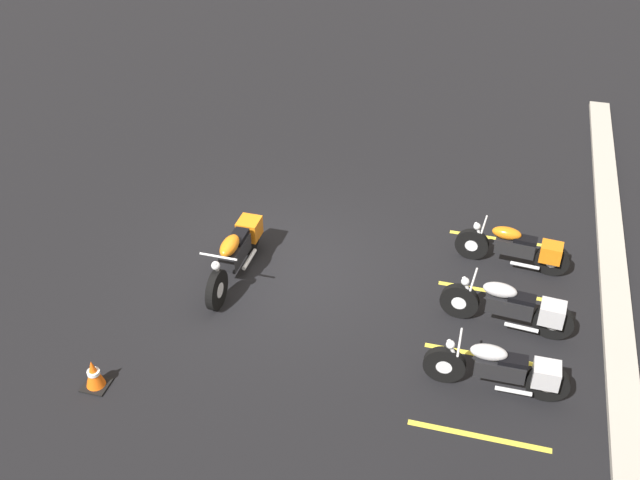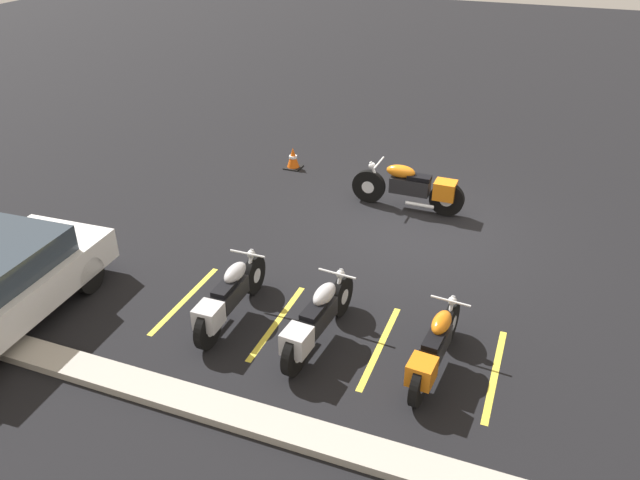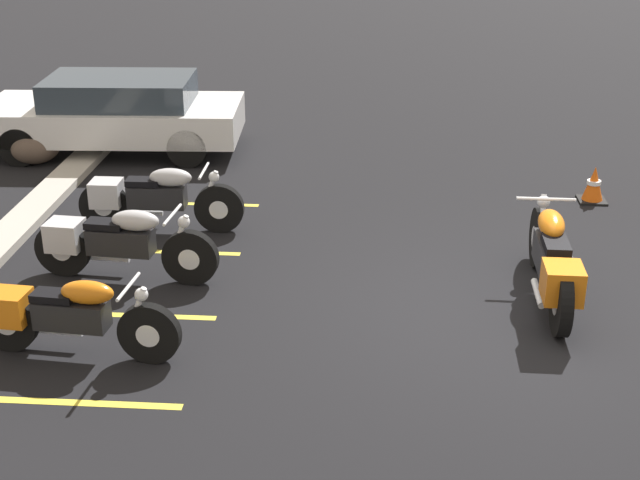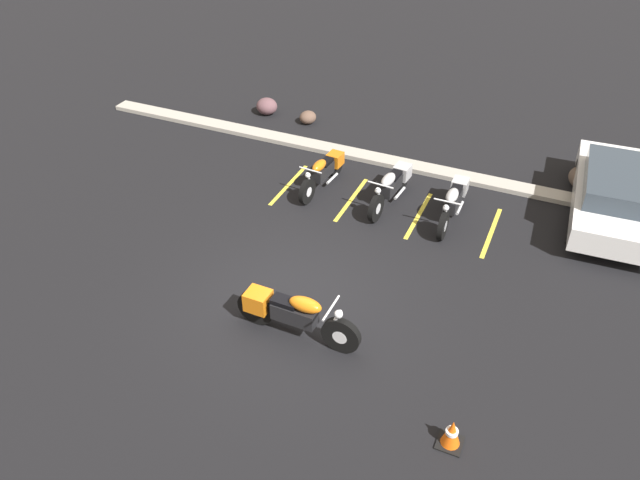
{
  "view_description": "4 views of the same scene",
  "coord_description": "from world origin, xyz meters",
  "px_view_note": "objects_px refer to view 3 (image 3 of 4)",
  "views": [
    {
      "loc": [
        10.75,
        3.56,
        8.74
      ],
      "look_at": [
        0.27,
        0.75,
        0.99
      ],
      "focal_mm": 42.0,
      "sensor_mm": 36.0,
      "label": 1
    },
    {
      "loc": [
        -2.17,
        11.24,
        6.12
      ],
      "look_at": [
        1.34,
        2.17,
        0.6
      ],
      "focal_mm": 35.0,
      "sensor_mm": 36.0,
      "label": 2
    },
    {
      "loc": [
        -8.87,
        1.11,
        4.69
      ],
      "look_at": [
        0.72,
        1.81,
        0.53
      ],
      "focal_mm": 50.0,
      "sensor_mm": 36.0,
      "label": 3
    },
    {
      "loc": [
        4.21,
        -8.24,
        8.35
      ],
      "look_at": [
        0.1,
        1.05,
        0.83
      ],
      "focal_mm": 35.0,
      "sensor_mm": 36.0,
      "label": 4
    }
  ],
  "objects_px": {
    "parked_bike_1": "(116,242)",
    "traffic_cone": "(594,185)",
    "motorcycle_orange_featured": "(552,260)",
    "parked_bike_0": "(66,315)",
    "car_white": "(115,113)",
    "parked_bike_2": "(152,197)",
    "landscape_rock_1": "(35,147)"
  },
  "relations": [
    {
      "from": "parked_bike_2",
      "to": "landscape_rock_1",
      "type": "bearing_deg",
      "value": 134.17
    },
    {
      "from": "parked_bike_1",
      "to": "parked_bike_2",
      "type": "xyz_separation_m",
      "value": [
        1.52,
        -0.06,
        -0.01
      ]
    },
    {
      "from": "traffic_cone",
      "to": "landscape_rock_1",
      "type": "bearing_deg",
      "value": 82.66
    },
    {
      "from": "car_white",
      "to": "traffic_cone",
      "type": "bearing_deg",
      "value": 163.51
    },
    {
      "from": "motorcycle_orange_featured",
      "to": "traffic_cone",
      "type": "height_order",
      "value": "motorcycle_orange_featured"
    },
    {
      "from": "parked_bike_2",
      "to": "car_white",
      "type": "height_order",
      "value": "car_white"
    },
    {
      "from": "parked_bike_2",
      "to": "car_white",
      "type": "xyz_separation_m",
      "value": [
        3.41,
        1.48,
        0.21
      ]
    },
    {
      "from": "parked_bike_2",
      "to": "landscape_rock_1",
      "type": "height_order",
      "value": "parked_bike_2"
    },
    {
      "from": "car_white",
      "to": "traffic_cone",
      "type": "relative_size",
      "value": 8.23
    },
    {
      "from": "parked_bike_1",
      "to": "traffic_cone",
      "type": "relative_size",
      "value": 4.26
    },
    {
      "from": "motorcycle_orange_featured",
      "to": "parked_bike_0",
      "type": "height_order",
      "value": "motorcycle_orange_featured"
    },
    {
      "from": "parked_bike_1",
      "to": "parked_bike_2",
      "type": "distance_m",
      "value": 1.52
    },
    {
      "from": "car_white",
      "to": "traffic_cone",
      "type": "height_order",
      "value": "car_white"
    },
    {
      "from": "landscape_rock_1",
      "to": "parked_bike_2",
      "type": "bearing_deg",
      "value": -135.43
    },
    {
      "from": "parked_bike_0",
      "to": "landscape_rock_1",
      "type": "xyz_separation_m",
      "value": [
        5.99,
        2.58,
        -0.18
      ]
    },
    {
      "from": "motorcycle_orange_featured",
      "to": "parked_bike_0",
      "type": "xyz_separation_m",
      "value": [
        -1.55,
        5.05,
        -0.07
      ]
    },
    {
      "from": "parked_bike_0",
      "to": "motorcycle_orange_featured",
      "type": "bearing_deg",
      "value": 21.99
    },
    {
      "from": "parked_bike_2",
      "to": "traffic_cone",
      "type": "relative_size",
      "value": 4.21
    },
    {
      "from": "motorcycle_orange_featured",
      "to": "traffic_cone",
      "type": "bearing_deg",
      "value": -18.46
    },
    {
      "from": "parked_bike_0",
      "to": "traffic_cone",
      "type": "xyz_separation_m",
      "value": [
        4.86,
        -6.22,
        -0.2
      ]
    },
    {
      "from": "car_white",
      "to": "landscape_rock_1",
      "type": "xyz_separation_m",
      "value": [
        -0.73,
        1.16,
        -0.41
      ]
    },
    {
      "from": "parked_bike_1",
      "to": "traffic_cone",
      "type": "distance_m",
      "value": 6.95
    },
    {
      "from": "parked_bike_2",
      "to": "parked_bike_1",
      "type": "bearing_deg",
      "value": -92.74
    },
    {
      "from": "landscape_rock_1",
      "to": "parked_bike_0",
      "type": "bearing_deg",
      "value": -156.67
    },
    {
      "from": "car_white",
      "to": "landscape_rock_1",
      "type": "relative_size",
      "value": 5.47
    },
    {
      "from": "parked_bike_0",
      "to": "landscape_rock_1",
      "type": "height_order",
      "value": "parked_bike_0"
    },
    {
      "from": "motorcycle_orange_featured",
      "to": "parked_bike_0",
      "type": "distance_m",
      "value": 5.28
    },
    {
      "from": "parked_bike_2",
      "to": "landscape_rock_1",
      "type": "xyz_separation_m",
      "value": [
        2.68,
        2.64,
        -0.2
      ]
    },
    {
      "from": "parked_bike_1",
      "to": "landscape_rock_1",
      "type": "xyz_separation_m",
      "value": [
        4.2,
        2.58,
        -0.2
      ]
    },
    {
      "from": "parked_bike_1",
      "to": "landscape_rock_1",
      "type": "relative_size",
      "value": 2.83
    },
    {
      "from": "parked_bike_0",
      "to": "landscape_rock_1",
      "type": "distance_m",
      "value": 6.53
    },
    {
      "from": "parked_bike_0",
      "to": "car_white",
      "type": "xyz_separation_m",
      "value": [
        6.73,
        1.42,
        0.23
      ]
    }
  ]
}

